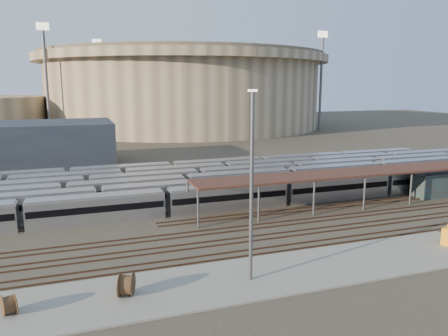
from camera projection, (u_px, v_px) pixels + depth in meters
name	position (u px, v px, depth m)	size (l,w,h in m)	color
ground	(258.00, 224.00, 58.45)	(420.00, 420.00, 0.00)	#383026
apron	(273.00, 274.00, 42.90)	(50.00, 9.00, 0.20)	gray
subway_trains	(213.00, 183.00, 75.13)	(125.69, 23.90, 3.60)	#ADACB1
inspection_shed	(378.00, 172.00, 68.32)	(60.30, 6.00, 5.30)	#525257
empty_tracks	(275.00, 236.00, 53.79)	(170.00, 9.62, 0.18)	#4C3323
stadium	(184.00, 89.00, 193.22)	(124.00, 124.00, 32.50)	tan
service_building	(16.00, 146.00, 97.20)	(42.00, 20.00, 10.00)	#1E232D
floodlight_0	(46.00, 77.00, 146.85)	(4.00, 1.00, 38.40)	#525257
floodlight_2	(321.00, 78.00, 169.87)	(4.00, 1.00, 38.40)	#525257
floodlight_3	(99.00, 79.00, 199.68)	(4.00, 1.00, 38.40)	#525257
cable_reel_west	(126.00, 285.00, 38.17)	(2.03, 2.03, 1.13)	#4F301F
cable_reel_east	(9.00, 305.00, 35.07)	(1.68, 1.68, 0.94)	#4F301F
yard_light_pole	(252.00, 187.00, 39.86)	(0.82, 0.36, 17.83)	#525257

